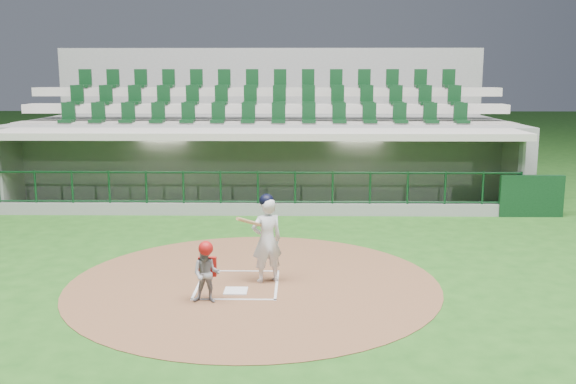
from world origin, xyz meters
TOP-DOWN VIEW (x-y plane):
  - ground at (0.00, 0.00)m, footprint 120.00×120.00m
  - dirt_circle at (0.30, -0.20)m, footprint 7.20×7.20m
  - home_plate at (0.00, -0.70)m, footprint 0.43×0.43m
  - batter_box_chalk at (0.00, -0.30)m, footprint 1.55×1.80m
  - dugout_structure at (0.23, 7.82)m, footprint 16.40×3.70m
  - seating_deck at (0.00, 10.91)m, footprint 17.00×6.72m
  - batter at (0.55, -0.11)m, footprint 0.90×0.94m
  - catcher at (-0.46, -1.27)m, footprint 0.53×0.43m

SIDE VIEW (x-z plane):
  - ground at x=0.00m, z-range 0.00..0.00m
  - dirt_circle at x=0.30m, z-range 0.00..0.01m
  - batter_box_chalk at x=0.00m, z-range 0.01..0.02m
  - home_plate at x=0.00m, z-range 0.01..0.03m
  - catcher at x=-0.46m, z-range 0.01..1.13m
  - batter at x=0.55m, z-range 0.02..1.76m
  - dugout_structure at x=0.23m, z-range -0.54..2.46m
  - seating_deck at x=0.00m, z-range -1.15..4.00m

